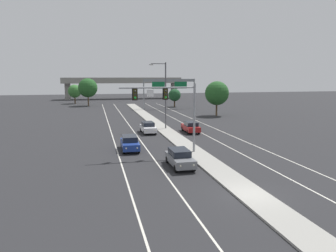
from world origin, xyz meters
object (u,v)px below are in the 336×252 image
object	(u,v)px
car_oncoming_blue	(130,143)
overhead_signal_mast	(171,103)
car_oncoming_grey	(180,158)
highway_sign_gantry	(169,84)
tree_far_left_a	(75,91)
tree_far_left_b	(88,88)
car_receding_red	(191,127)
tree_far_right_a	(217,93)
street_lamp_median	(164,92)
car_oncoming_white	(148,127)
tree_far_right_b	(175,95)

from	to	relation	value
car_oncoming_blue	overhead_signal_mast	bearing A→B (deg)	-34.84
car_oncoming_grey	highway_sign_gantry	distance (m)	52.06
tree_far_left_a	tree_far_left_b	distance (m)	9.32
car_oncoming_grey	car_receding_red	world-z (taller)	same
tree_far_left_a	tree_far_right_a	xyz separation A→B (m)	(30.24, -37.23, 0.96)
street_lamp_median	car_oncoming_white	bearing A→B (deg)	-138.04
car_oncoming_white	highway_sign_gantry	bearing A→B (deg)	71.46
car_oncoming_blue	tree_far_right_a	world-z (taller)	tree_far_right_a
highway_sign_gantry	tree_far_right_b	world-z (taller)	highway_sign_gantry
highway_sign_gantry	tree_far_right_b	distance (m)	6.07
highway_sign_gantry	car_oncoming_blue	bearing A→B (deg)	-108.95
car_oncoming_grey	car_receding_red	bearing A→B (deg)	69.63
overhead_signal_mast	street_lamp_median	size ratio (longest dim) A/B	0.79
street_lamp_median	car_oncoming_blue	world-z (taller)	street_lamp_median
car_oncoming_white	overhead_signal_mast	bearing A→B (deg)	-88.93
highway_sign_gantry	tree_far_right_a	distance (m)	17.36
street_lamp_median	tree_far_right_b	bearing A→B (deg)	73.16
street_lamp_median	car_oncoming_white	distance (m)	6.40
tree_far_left_a	highway_sign_gantry	bearing A→B (deg)	-41.21
car_oncoming_grey	car_oncoming_blue	xyz separation A→B (m)	(-3.68, 7.50, 0.00)
car_oncoming_grey	car_oncoming_blue	bearing A→B (deg)	116.13
car_receding_red	tree_far_right_a	bearing A→B (deg)	58.00
street_lamp_median	tree_far_right_a	world-z (taller)	street_lamp_median
car_oncoming_white	tree_far_left_b	xyz separation A→B (m)	(-9.01, 45.69, 4.12)
car_receding_red	tree_far_right_b	size ratio (longest dim) A/B	0.94
car_oncoming_blue	tree_far_left_a	world-z (taller)	tree_far_left_a
car_oncoming_grey	tree_far_right_b	world-z (taller)	tree_far_right_b
street_lamp_median	tree_far_right_b	xyz separation A→B (m)	(10.55, 34.86, -2.68)
street_lamp_median	car_oncoming_blue	xyz separation A→B (m)	(-6.74, -12.83, -4.97)
car_oncoming_blue	highway_sign_gantry	distance (m)	45.86
overhead_signal_mast	tree_far_right_b	size ratio (longest dim) A/B	1.66
overhead_signal_mast	tree_far_right_a	size ratio (longest dim) A/B	1.11
highway_sign_gantry	tree_far_left_b	distance (m)	23.80
street_lamp_median	car_receding_red	xyz separation A→B (m)	(3.12, -3.68, -4.97)
tree_far_left_b	tree_far_right_b	bearing A→B (deg)	-19.83
overhead_signal_mast	highway_sign_gantry	size ratio (longest dim) A/B	0.60
car_oncoming_grey	tree_far_left_a	distance (m)	72.86
car_oncoming_grey	highway_sign_gantry	bearing A→B (deg)	77.61
overhead_signal_mast	car_oncoming_white	xyz separation A→B (m)	(-0.24, 12.90, -4.54)
car_oncoming_blue	tree_far_left_b	size ratio (longest dim) A/B	0.60
car_oncoming_blue	car_oncoming_white	xyz separation A→B (m)	(3.74, 10.13, 0.00)
car_receding_red	tree_far_right_b	distance (m)	39.32
car_oncoming_blue	car_oncoming_white	world-z (taller)	same
street_lamp_median	car_receding_red	size ratio (longest dim) A/B	2.22
tree_far_right_b	tree_far_left_b	distance (m)	24.05
street_lamp_median	car_oncoming_grey	distance (m)	21.15
car_receding_red	tree_far_left_a	distance (m)	58.31
car_oncoming_grey	tree_far_left_a	xyz separation A→B (m)	(-12.95, 71.64, 2.86)
overhead_signal_mast	highway_sign_gantry	distance (m)	47.11
car_oncoming_grey	tree_far_left_a	world-z (taller)	tree_far_left_a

